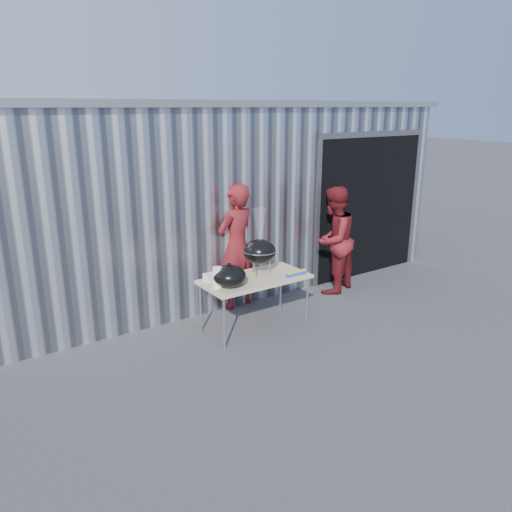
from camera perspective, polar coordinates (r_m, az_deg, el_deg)
ground at (r=6.42m, az=2.65°, el=-11.28°), size 80.00×80.00×0.00m
building at (r=10.18m, az=-8.89°, el=8.22°), size 8.20×6.20×3.10m
folding_table at (r=6.89m, az=-0.13°, el=-2.80°), size 1.50×0.75×0.75m
kettle_grill at (r=6.86m, az=0.41°, el=1.13°), size 0.46×0.46×0.94m
grill_lid at (r=6.50m, az=-3.05°, el=-2.31°), size 0.44×0.44×0.32m
paper_towels at (r=6.47m, az=-4.44°, el=-2.46°), size 0.12×0.12×0.28m
white_tub at (r=6.77m, az=-5.08°, el=-2.42°), size 0.20×0.15×0.10m
foil_box at (r=6.97m, az=4.60°, el=-1.99°), size 0.32×0.05×0.06m
person_cook at (r=7.61m, az=-2.27°, el=1.09°), size 0.78×0.60×1.93m
person_bystander at (r=8.35m, az=8.85°, el=1.81°), size 1.04×0.92×1.78m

